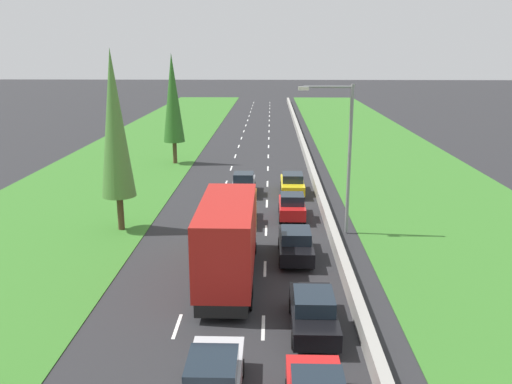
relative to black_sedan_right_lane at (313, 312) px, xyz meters
name	(u,v)px	position (x,y,z in m)	size (l,w,h in m)	color
ground_plane	(253,151)	(-3.74, 39.13, -0.81)	(300.00, 300.00, 0.00)	#28282B
grass_verge_left	(140,150)	(-16.39, 39.13, -0.79)	(14.00, 140.00, 0.04)	#387528
grass_verge_right	(382,152)	(10.61, 39.13, -0.79)	(14.00, 140.00, 0.04)	#387528
median_barrier	(304,148)	(1.96, 39.13, -0.39)	(0.44, 120.00, 0.85)	#9E9B93
lane_markings	(253,151)	(-3.74, 39.13, -0.81)	(3.64, 116.00, 0.01)	white
black_sedan_right_lane	(313,312)	(0.00, 0.00, 0.00)	(1.82, 4.50, 1.64)	black
silver_sedan_centre_lane	(213,381)	(-3.51, -4.66, 0.00)	(1.82, 4.50, 1.64)	silver
black_sedan_right_lane_fourth	(296,244)	(-0.37, 7.66, 0.00)	(1.82, 4.50, 1.64)	black
red_hatchback_right_lane	(292,206)	(-0.30, 14.74, 0.02)	(1.74, 3.90, 1.72)	red
red_box_truck_centre_lane	(229,238)	(-3.72, 4.74, 1.37)	(2.46, 9.40, 4.18)	black
yellow_sedan_right_lane	(292,184)	(-0.03, 21.03, 0.00)	(1.82, 4.50, 1.64)	yellow
white_hatchback_centre_lane	(239,210)	(-3.74, 13.77, 0.02)	(1.74, 3.90, 1.72)	white
grey_hatchback_centre_lane	(244,183)	(-3.81, 20.89, 0.02)	(1.74, 3.90, 1.72)	slate
poplar_tree_second	(115,125)	(-11.03, 12.05, 5.76)	(2.08, 2.08, 11.05)	#4C3823
poplar_tree_third	(173,98)	(-11.21, 32.25, 5.58)	(2.07, 2.07, 10.68)	#4C3823
street_light_mast	(344,149)	(2.57, 11.76, 4.42)	(3.20, 0.28, 9.00)	gray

